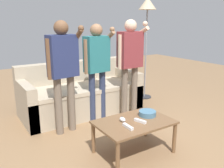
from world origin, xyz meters
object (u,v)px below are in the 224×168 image
(couch, at_px, (81,95))
(game_remote_wand_near, at_px, (128,127))
(player_left, at_px, (63,64))
(player_right, at_px, (130,57))
(coffee_table, at_px, (134,125))
(player_center, at_px, (97,61))
(snack_bowl, at_px, (147,113))
(game_remote_nunchuk, at_px, (123,119))
(game_remote_wand_far, at_px, (140,121))
(floor_lamp, at_px, (147,12))

(couch, relative_size, game_remote_wand_near, 12.38)
(player_left, distance_m, player_right, 1.11)
(coffee_table, relative_size, player_center, 0.59)
(snack_bowl, height_order, game_remote_nunchuk, snack_bowl)
(snack_bowl, bearing_deg, couch, 96.73)
(player_left, bearing_deg, game_remote_wand_near, -74.65)
(coffee_table, xyz_separation_m, player_left, (-0.45, 0.95, 0.61))
(game_remote_nunchuk, height_order, player_right, player_right)
(couch, xyz_separation_m, player_left, (-0.51, -0.60, 0.66))
(game_remote_wand_near, bearing_deg, game_remote_wand_far, 11.89)
(player_left, height_order, player_center, player_left)
(snack_bowl, relative_size, floor_lamp, 0.11)
(player_left, bearing_deg, snack_bowl, -52.68)
(snack_bowl, bearing_deg, game_remote_wand_far, -151.91)
(player_left, bearing_deg, player_right, 1.52)
(coffee_table, relative_size, game_remote_wand_near, 5.47)
(game_remote_nunchuk, bearing_deg, floor_lamp, 43.11)
(player_left, height_order, game_remote_wand_near, player_left)
(floor_lamp, xyz_separation_m, game_remote_wand_far, (-1.43, -1.61, -1.25))
(game_remote_nunchuk, height_order, player_left, player_left)
(game_remote_wand_near, bearing_deg, coffee_table, 31.02)
(game_remote_wand_near, relative_size, game_remote_wand_far, 1.05)
(player_left, bearing_deg, couch, 49.48)
(player_left, height_order, player_right, player_right)
(player_center, xyz_separation_m, player_right, (0.53, -0.11, 0.04))
(couch, xyz_separation_m, coffee_table, (-0.06, -1.55, 0.05))
(floor_lamp, relative_size, game_remote_wand_far, 12.74)
(player_center, relative_size, player_right, 0.96)
(couch, relative_size, game_remote_wand_far, 12.94)
(game_remote_nunchuk, bearing_deg, player_center, 76.49)
(player_right, bearing_deg, game_remote_wand_near, -127.36)
(couch, relative_size, game_remote_nunchuk, 22.18)
(game_remote_wand_near, bearing_deg, couch, 82.30)
(couch, distance_m, player_center, 0.78)
(floor_lamp, relative_size, player_center, 1.31)
(game_remote_wand_near, xyz_separation_m, game_remote_wand_far, (0.20, 0.04, 0.00))
(floor_lamp, height_order, player_center, floor_lamp)
(player_center, bearing_deg, couch, 99.03)
(coffee_table, bearing_deg, player_left, 115.47)
(coffee_table, relative_size, game_remote_wand_far, 5.72)
(coffee_table, distance_m, player_right, 1.33)
(game_remote_nunchuk, relative_size, player_right, 0.06)
(coffee_table, relative_size, game_remote_nunchuk, 9.80)
(game_remote_nunchuk, xyz_separation_m, player_right, (0.77, 0.91, 0.54))
(player_right, relative_size, game_remote_wand_far, 10.12)
(game_remote_wand_near, bearing_deg, player_left, 105.35)
(floor_lamp, bearing_deg, player_center, -160.97)
(couch, relative_size, player_right, 1.28)
(game_remote_wand_near, bearing_deg, game_remote_nunchuk, 73.68)
(snack_bowl, xyz_separation_m, floor_lamp, (1.23, 1.50, 1.24))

